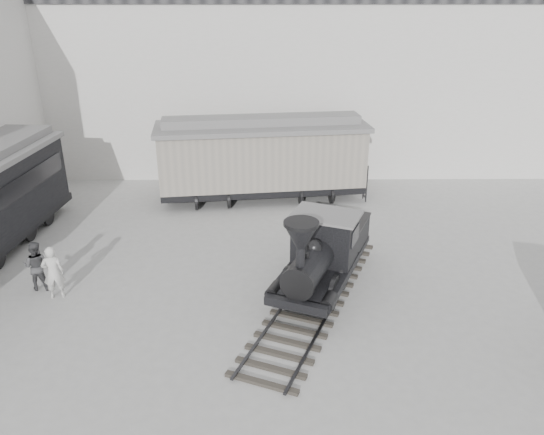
{
  "coord_description": "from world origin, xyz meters",
  "views": [
    {
      "loc": [
        -0.55,
        -10.82,
        8.54
      ],
      "look_at": [
        -0.44,
        4.4,
        2.0
      ],
      "focal_mm": 35.0,
      "sensor_mm": 36.0,
      "label": 1
    }
  ],
  "objects_px": {
    "boxcar": "(262,156)",
    "visitor_a": "(53,272)",
    "visitor_b": "(36,266)",
    "locomotive": "(322,257)"
  },
  "relations": [
    {
      "from": "boxcar",
      "to": "visitor_a",
      "type": "relative_size",
      "value": 5.49
    },
    {
      "from": "boxcar",
      "to": "visitor_b",
      "type": "xyz_separation_m",
      "value": [
        -6.84,
        -7.74,
        -1.14
      ]
    },
    {
      "from": "boxcar",
      "to": "visitor_b",
      "type": "distance_m",
      "value": 10.39
    },
    {
      "from": "visitor_a",
      "to": "visitor_b",
      "type": "bearing_deg",
      "value": -54.06
    },
    {
      "from": "visitor_a",
      "to": "visitor_b",
      "type": "relative_size",
      "value": 1.07
    },
    {
      "from": "locomotive",
      "to": "visitor_b",
      "type": "bearing_deg",
      "value": -158.34
    },
    {
      "from": "visitor_a",
      "to": "locomotive",
      "type": "bearing_deg",
      "value": 165.14
    },
    {
      "from": "locomotive",
      "to": "visitor_b",
      "type": "relative_size",
      "value": 5.43
    },
    {
      "from": "visitor_b",
      "to": "visitor_a",
      "type": "bearing_deg",
      "value": 143.34
    },
    {
      "from": "locomotive",
      "to": "visitor_b",
      "type": "distance_m",
      "value": 8.72
    }
  ]
}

